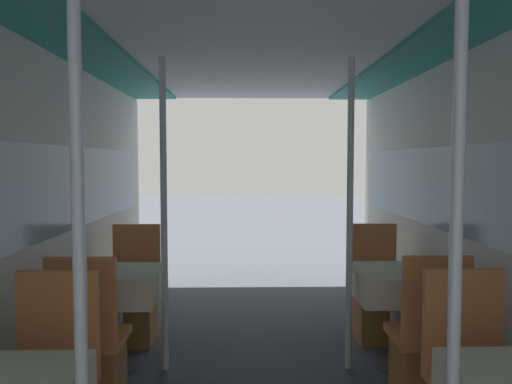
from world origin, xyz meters
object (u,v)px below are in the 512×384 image
(dining_table_left_1, at_px, (115,288))
(chair_right_far_1, at_px, (377,305))
(chair_right_near_1, at_px, (425,359))
(support_pole_left_1, at_px, (164,216))
(dining_table_right_1, at_px, (398,287))
(support_pole_right_0, at_px, (455,271))
(support_pole_right_1, at_px, (350,216))
(chair_left_near_1, at_px, (91,361))
(support_pole_left_0, at_px, (80,273))
(chair_left_far_1, at_px, (134,306))

(dining_table_left_1, distance_m, chair_right_far_1, 2.14)
(dining_table_left_1, distance_m, chair_right_near_1, 2.14)
(support_pole_left_1, distance_m, chair_right_far_1, 1.96)
(dining_table_right_1, height_order, chair_right_near_1, chair_right_near_1)
(support_pole_right_0, relative_size, chair_right_far_1, 2.32)
(dining_table_right_1, bearing_deg, dining_table_left_1, 180.00)
(dining_table_right_1, distance_m, support_pole_right_1, 0.63)
(chair_right_far_1, bearing_deg, support_pole_left_1, 18.77)
(chair_left_near_1, relative_size, support_pole_right_0, 0.43)
(support_pole_left_0, height_order, chair_right_far_1, support_pole_left_0)
(support_pole_right_1, bearing_deg, chair_right_far_1, 58.08)
(support_pole_left_1, distance_m, dining_table_right_1, 1.76)
(chair_left_near_1, height_order, dining_table_right_1, chair_left_near_1)
(support_pole_left_0, xyz_separation_m, dining_table_right_1, (1.68, 1.80, -0.52))
(chair_left_far_1, relative_size, support_pole_right_1, 0.43)
(support_pole_left_0, height_order, dining_table_right_1, support_pole_left_0)
(support_pole_left_0, distance_m, dining_table_right_1, 2.52)
(support_pole_left_1, height_order, support_pole_right_1, same)
(dining_table_right_1, bearing_deg, chair_left_near_1, -164.33)
(dining_table_left_1, bearing_deg, support_pole_left_0, -78.81)
(dining_table_left_1, distance_m, support_pole_left_1, 0.63)
(chair_right_far_1, height_order, support_pole_right_1, support_pole_right_1)
(dining_table_left_1, distance_m, support_pole_right_0, 2.52)
(dining_table_left_1, relative_size, chair_left_near_1, 0.75)
(dining_table_right_1, distance_m, chair_right_far_1, 0.65)
(support_pole_left_1, bearing_deg, chair_right_near_1, -18.77)
(chair_left_near_1, height_order, support_pole_left_1, support_pole_left_1)
(dining_table_right_1, height_order, support_pole_right_1, support_pole_right_1)
(dining_table_left_1, bearing_deg, chair_left_near_1, -90.00)
(support_pole_left_0, relative_size, support_pole_right_0, 1.00)
(support_pole_right_0, xyz_separation_m, dining_table_right_1, (0.36, 1.80, -0.52))
(dining_table_right_1, relative_size, chair_right_far_1, 0.75)
(support_pole_left_1, distance_m, support_pole_right_1, 1.33)
(dining_table_left_1, bearing_deg, chair_left_far_1, 90.00)
(support_pole_left_0, relative_size, chair_left_far_1, 2.32)
(chair_left_far_1, height_order, support_pole_right_1, support_pole_right_1)
(dining_table_right_1, bearing_deg, chair_right_far_1, 90.00)
(chair_right_near_1, height_order, chair_right_far_1, same)
(support_pole_left_0, xyz_separation_m, support_pole_left_1, (0.00, 1.80, 0.00))
(dining_table_left_1, height_order, chair_right_far_1, chair_right_far_1)
(support_pole_right_1, bearing_deg, chair_right_near_1, -58.08)
(support_pole_left_0, distance_m, chair_left_near_1, 1.52)
(support_pole_left_1, relative_size, support_pole_right_1, 1.00)
(support_pole_left_1, xyz_separation_m, support_pole_right_1, (1.33, 0.00, 0.00))
(chair_left_far_1, height_order, support_pole_left_1, support_pole_left_1)
(dining_table_left_1, height_order, support_pole_left_1, support_pole_left_1)
(support_pole_left_0, distance_m, chair_right_near_1, 2.24)
(support_pole_right_0, bearing_deg, support_pole_right_1, 90.00)
(chair_left_far_1, bearing_deg, chair_right_near_1, 150.71)
(support_pole_left_0, relative_size, chair_left_near_1, 2.32)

